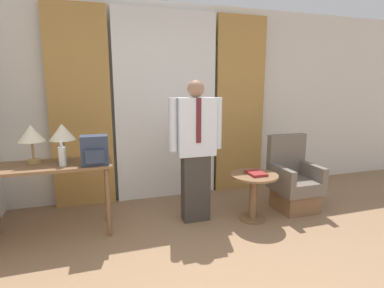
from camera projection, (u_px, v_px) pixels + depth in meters
wall_back at (165, 102)px, 4.27m from camera, size 10.00×0.06×2.70m
curtain_sheer_center at (167, 107)px, 4.16m from camera, size 1.42×0.06×2.58m
curtain_drape_left at (81, 109)px, 3.83m from camera, size 0.76×0.06×2.58m
curtain_drape_right at (240, 106)px, 4.50m from camera, size 0.76×0.06×2.58m
desk at (49, 176)px, 3.11m from camera, size 1.27×0.53×0.78m
table_lamp_left at (31, 135)px, 3.10m from camera, size 0.27×0.27×0.41m
table_lamp_right at (62, 134)px, 3.19m from camera, size 0.27×0.27×0.41m
bottle_near_edge at (62, 156)px, 3.02m from camera, size 0.07×0.07×0.25m
backpack at (95, 150)px, 3.06m from camera, size 0.27×0.21×0.30m
person at (196, 147)px, 3.44m from camera, size 0.63×0.21×1.64m
armchair at (293, 183)px, 3.88m from camera, size 0.53×0.55×0.96m
side_table at (253, 189)px, 3.54m from camera, size 0.56×0.56×0.56m
book at (256, 173)px, 3.49m from camera, size 0.19×0.24×0.03m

